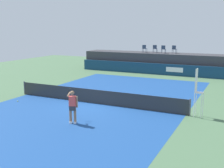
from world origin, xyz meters
The scene contains 14 objects.
ground_plane centered at (0.00, 3.00, 0.00)m, with size 48.00×48.00×0.00m, color #4C704C.
court_inner centered at (0.00, 0.00, 0.00)m, with size 12.00×22.00×0.00m, color #1C478C.
sponsor_wall centered at (0.01, 13.50, 0.60)m, with size 18.00×0.22×1.20m.
spectator_platform centered at (0.00, 15.30, 1.10)m, with size 18.00×2.80×2.20m, color #38383D.
spectator_chair_far_left centered at (-1.82, 14.96, 2.69)m, with size 0.44×0.44×0.89m.
spectator_chair_left centered at (-0.68, 15.33, 2.69)m, with size 0.48×0.48×0.89m.
spectator_chair_center centered at (0.41, 14.99, 2.69)m, with size 0.48×0.48×0.89m.
spectator_chair_right centered at (1.52, 15.45, 2.69)m, with size 0.47×0.47×0.89m.
umpire_chair centered at (6.56, 0.01, 1.59)m, with size 0.48×0.48×2.76m.
tennis_net centered at (0.00, 0.00, 0.47)m, with size 12.40×0.02×0.95m, color #2D2D2D.
net_post_near centered at (-6.20, 0.00, 0.50)m, with size 0.10×0.10×1.00m, color #4C4C51.
net_post_far centered at (6.20, 0.00, 0.50)m, with size 0.10×0.10×1.00m, color #4C4C51.
tennis_player centered at (0.83, -4.00, 0.96)m, with size 1.01×1.07×1.77m.
tennis_ball centered at (-5.08, -1.92, 0.04)m, with size 0.07×0.07×0.07m, color #D8EA33.
Camera 1 is at (8.91, -16.00, 4.98)m, focal length 45.09 mm.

